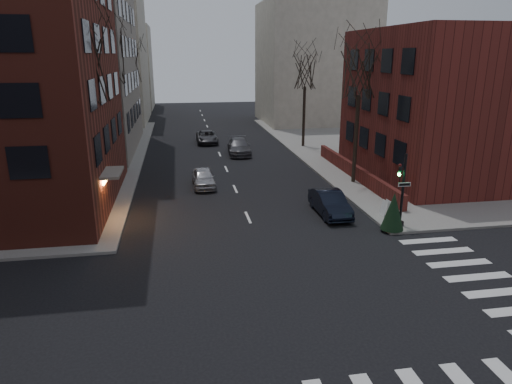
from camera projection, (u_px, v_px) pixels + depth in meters
ground at (302, 337)px, 15.39m from camera, size 160.00×160.00×0.00m
sidewalk_far_right at (492, 144)px, 48.34m from camera, size 44.00×44.00×0.15m
building_right_brick at (449, 105)px, 34.39m from camera, size 12.00×14.00×11.00m
low_wall_right at (355, 171)px, 34.63m from camera, size 0.35×16.00×1.00m
building_distant_la at (92, 56)px, 62.29m from camera, size 14.00×16.00×18.00m
building_distant_ra at (314, 63)px, 62.68m from camera, size 14.00×14.00×16.00m
building_distant_lb at (122, 68)px, 79.24m from camera, size 10.00×12.00×14.00m
traffic_signal at (401, 195)px, 24.61m from camera, size 0.76×0.44×4.00m
tree_left_a at (82, 68)px, 24.75m from camera, size 4.18×4.18×10.26m
tree_left_b at (110, 58)px, 35.94m from camera, size 4.40×4.40×10.80m
tree_left_c at (128, 65)px, 49.41m from camera, size 3.96×3.96×9.72m
tree_right_a at (360, 72)px, 31.48m from camera, size 3.96×3.96×9.72m
tree_right_b at (305, 71)px, 44.82m from camera, size 3.74×3.74×9.18m
streetlamp_near at (117, 124)px, 33.61m from camera, size 0.36×0.36×6.28m
streetlamp_far at (138, 99)px, 52.49m from camera, size 0.36×0.36×6.28m
parked_sedan at (330, 203)px, 27.04m from camera, size 1.53×4.31×1.42m
car_lane_silver at (204, 178)px, 32.77m from camera, size 1.64×3.93×1.33m
car_lane_gray at (239, 147)px, 43.49m from camera, size 2.34×5.16×1.47m
car_lane_far at (207, 137)px, 49.06m from camera, size 2.19×4.73×1.31m
sandwich_board at (386, 208)px, 26.52m from camera, size 0.45×0.60×0.93m
evergreen_shrub at (393, 211)px, 24.25m from camera, size 1.44×1.44×2.03m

